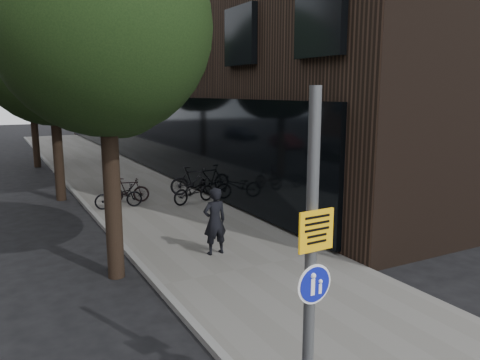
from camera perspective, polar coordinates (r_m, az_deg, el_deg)
ground at (r=8.28m, az=12.45°, el=-18.64°), size 120.00×120.00×0.00m
sidewalk at (r=16.69m, az=-9.80°, el=-3.22°), size 4.50×60.00×0.12m
curb_edge at (r=16.14m, az=-17.40°, el=-4.01°), size 0.15×60.00×0.13m
building_right_dark_brick at (r=30.87m, az=-2.51°, el=19.95°), size 12.00×40.00×18.00m
street_tree_near at (r=10.35m, az=-15.99°, el=16.31°), size 4.40×4.40×7.50m
street_tree_mid at (r=18.71m, az=-21.84°, el=13.28°), size 5.00×5.00×7.80m
street_tree_far at (r=27.65m, az=-24.11°, el=12.03°), size 5.00×5.00×7.80m
signpost at (r=5.34m, az=8.59°, el=-10.25°), size 0.46×0.13×3.97m
pedestrian at (r=11.37m, az=-3.10°, el=-5.02°), size 0.61×0.41×1.65m
parked_bike_facade_near at (r=16.70m, az=-5.66°, el=-1.30°), size 1.82×1.00×0.90m
parked_bike_facade_far at (r=18.09m, az=-5.64°, el=-0.05°), size 1.89×0.83×1.10m
parked_bike_curb_near at (r=16.44m, az=-14.59°, el=-1.90°), size 1.63×0.65×0.84m
parked_bike_curb_far at (r=17.17m, az=-13.50°, el=-1.22°), size 1.55×0.79×0.90m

